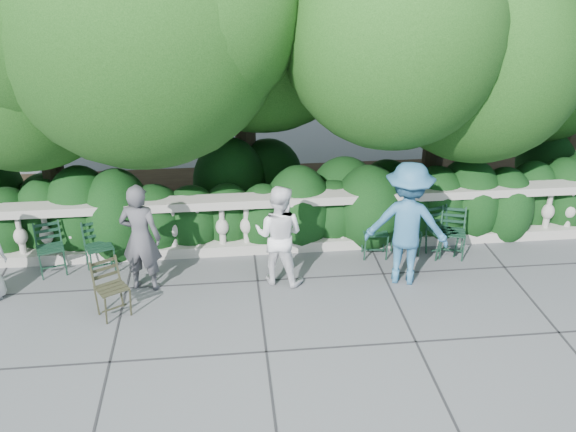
{
  "coord_description": "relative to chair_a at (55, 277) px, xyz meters",
  "views": [
    {
      "loc": [
        -0.95,
        -7.79,
        5.15
      ],
      "look_at": [
        0.0,
        1.0,
        1.0
      ],
      "focal_mm": 40.0,
      "sensor_mm": 36.0,
      "label": 1
    }
  ],
  "objects": [
    {
      "name": "chair_weathered",
      "position": [
        1.15,
        -1.29,
        0.0
      ],
      "size": [
        0.62,
        0.64,
        0.84
      ],
      "primitive_type": null,
      "rotation": [
        0.0,
        0.0,
        0.53
      ],
      "color": "black",
      "rests_on": "ground"
    },
    {
      "name": "chair_c",
      "position": [
        5.12,
        0.01,
        0.0
      ],
      "size": [
        0.48,
        0.52,
        0.84
      ],
      "primitive_type": null,
      "rotation": [
        0.0,
        0.0,
        -0.09
      ],
      "color": "black",
      "rests_on": "ground"
    },
    {
      "name": "person_casual_man",
      "position": [
        3.49,
        -0.46,
        0.79
      ],
      "size": [
        0.94,
        0.85,
        1.58
      ],
      "primitive_type": "imported",
      "rotation": [
        0.0,
        0.0,
        2.75
      ],
      "color": "white",
      "rests_on": "ground"
    },
    {
      "name": "person_woman_grey",
      "position": [
        1.44,
        -0.44,
        0.84
      ],
      "size": [
        0.7,
        0.54,
        1.69
      ],
      "primitive_type": "imported",
      "rotation": [
        0.0,
        0.0,
        2.9
      ],
      "color": "#46454B",
      "rests_on": "ground"
    },
    {
      "name": "chair_b",
      "position": [
        0.76,
        -0.02,
        0.0
      ],
      "size": [
        0.59,
        0.61,
        0.84
      ],
      "primitive_type": null,
      "rotation": [
        0.0,
        0.0,
        0.38
      ],
      "color": "black",
      "rests_on": "ground"
    },
    {
      "name": "balustrade",
      "position": [
        3.65,
        0.55,
        0.49
      ],
      "size": [
        12.0,
        0.44,
        1.0
      ],
      "color": "#9E998E",
      "rests_on": "ground"
    },
    {
      "name": "chair_d",
      "position": [
        6.28,
        -0.07,
        0.0
      ],
      "size": [
        0.55,
        0.58,
        0.84
      ],
      "primitive_type": null,
      "rotation": [
        0.0,
        0.0,
        0.28
      ],
      "color": "black",
      "rests_on": "ground"
    },
    {
      "name": "chair_a",
      "position": [
        0.0,
        0.0,
        0.0
      ],
      "size": [
        0.56,
        0.59,
        0.84
      ],
      "primitive_type": null,
      "rotation": [
        0.0,
        0.0,
        0.3
      ],
      "color": "black",
      "rests_on": "ground"
    },
    {
      "name": "chair_e",
      "position": [
        5.69,
        0.04,
        0.0
      ],
      "size": [
        0.51,
        0.54,
        0.84
      ],
      "primitive_type": null,
      "rotation": [
        0.0,
        0.0,
        0.15
      ],
      "color": "black",
      "rests_on": "ground"
    },
    {
      "name": "shrub_hedge",
      "position": [
        3.65,
        1.75,
        0.0
      ],
      "size": [
        15.0,
        2.6,
        1.7
      ],
      "primitive_type": null,
      "color": "black",
      "rests_on": "ground"
    },
    {
      "name": "chair_f",
      "position": [
        6.36,
        -0.13,
        0.0
      ],
      "size": [
        0.56,
        0.59,
        0.84
      ],
      "primitive_type": null,
      "rotation": [
        0.0,
        0.0,
        -0.3
      ],
      "color": "black",
      "rests_on": "ground"
    },
    {
      "name": "person_older_blue",
      "position": [
        5.4,
        -0.64,
        0.97
      ],
      "size": [
        1.41,
        1.06,
        1.93
      ],
      "primitive_type": "imported",
      "rotation": [
        0.0,
        0.0,
        2.84
      ],
      "color": "#2D6187",
      "rests_on": "ground"
    },
    {
      "name": "ground",
      "position": [
        3.65,
        -1.25,
        0.0
      ],
      "size": [
        90.0,
        90.0,
        0.0
      ],
      "primitive_type": "plane",
      "color": "#4B4D52",
      "rests_on": "ground"
    }
  ]
}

